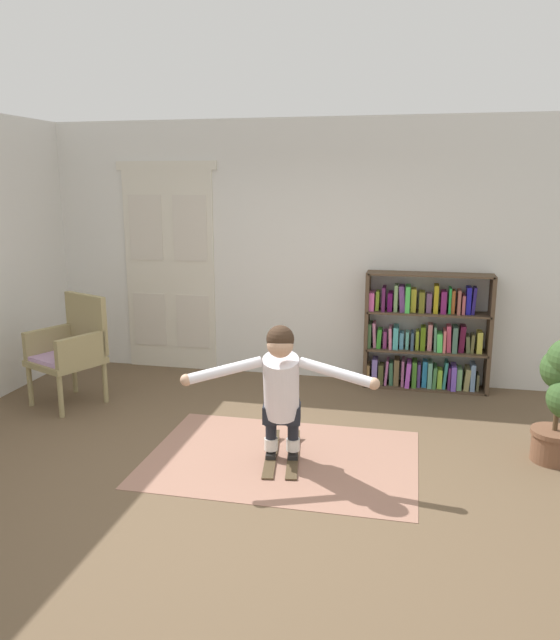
{
  "coord_description": "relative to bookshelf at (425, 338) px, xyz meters",
  "views": [
    {
      "loc": [
        1.23,
        -4.26,
        2.22
      ],
      "look_at": [
        0.13,
        0.82,
        1.05
      ],
      "focal_mm": 34.61,
      "sensor_mm": 36.0,
      "label": 1
    }
  ],
  "objects": [
    {
      "name": "rug",
      "position": [
        -1.14,
        -2.08,
        -0.57
      ],
      "size": [
        2.19,
        1.55,
        0.01
      ],
      "primitive_type": "cube",
      "color": "#9A6D5B",
      "rests_on": "ground"
    },
    {
      "name": "back_wall",
      "position": [
        -1.39,
        0.21,
        0.88
      ],
      "size": [
        6.0,
        0.1,
        2.9
      ],
      "primitive_type": "cube",
      "color": "silver",
      "rests_on": "ground"
    },
    {
      "name": "ground_plane",
      "position": [
        -1.39,
        -2.39,
        -0.57
      ],
      "size": [
        7.2,
        7.2,
        0.0
      ],
      "primitive_type": "plane",
      "color": "brown"
    },
    {
      "name": "wicker_chair",
      "position": [
        -3.5,
        -1.23,
        0.01
      ],
      "size": [
        0.79,
        0.79,
        1.1
      ],
      "color": "#958659",
      "rests_on": "ground"
    },
    {
      "name": "skis_pair",
      "position": [
        -1.14,
        -2.05,
        -0.55
      ],
      "size": [
        0.39,
        0.85,
        0.07
      ],
      "color": "#4B3B25",
      "rests_on": "rug"
    },
    {
      "name": "bookshelf",
      "position": [
        0.0,
        0.0,
        0.0
      ],
      "size": [
        1.33,
        0.3,
        1.27
      ],
      "color": "#4C3A2A",
      "rests_on": "ground"
    },
    {
      "name": "double_door",
      "position": [
        -2.98,
        0.15,
        0.66
      ],
      "size": [
        1.22,
        0.05,
        2.45
      ],
      "color": "beige",
      "rests_on": "ground"
    },
    {
      "name": "person_skier",
      "position": [
        -1.12,
        -2.21,
        0.12
      ],
      "size": [
        1.47,
        0.65,
        1.1
      ],
      "color": "white",
      "rests_on": "skis_pair"
    }
  ]
}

